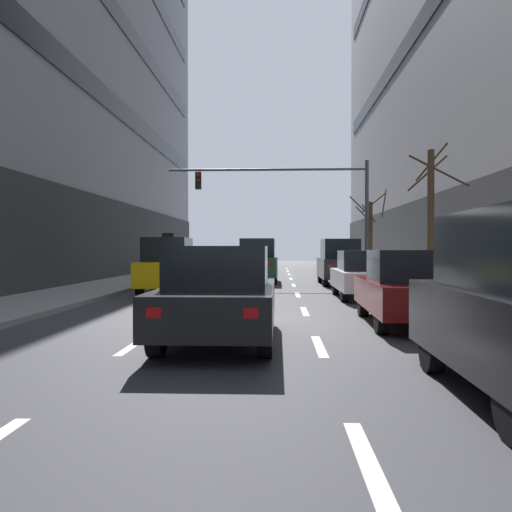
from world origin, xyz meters
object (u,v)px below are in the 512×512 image
at_px(car_parked_1, 408,288).
at_px(car_driving_0, 220,295).
at_px(street_tree_1, 431,217).
at_px(traffic_signal_0, 302,195).
at_px(car_driving_2, 258,261).
at_px(car_parked_3, 340,262).
at_px(street_tree_0, 370,235).
at_px(taxi_driving_1, 168,266).
at_px(car_parked_2, 363,275).

bearing_deg(car_parked_1, car_driving_0, -149.34).
xyz_separation_m(car_driving_0, street_tree_1, (6.20, 8.86, 1.90)).
xyz_separation_m(traffic_signal_0, street_tree_1, (4.04, -7.70, -1.51)).
distance_m(car_driving_0, traffic_signal_0, 17.04).
bearing_deg(traffic_signal_0, street_tree_1, -62.33).
bearing_deg(car_driving_2, traffic_signal_0, 6.63).
height_order(car_driving_0, car_parked_3, car_parked_3).
distance_m(car_parked_1, street_tree_0, 18.60).
relative_size(car_driving_2, car_parked_1, 1.01).
distance_m(taxi_driving_1, street_tree_0, 14.03).
bearing_deg(car_driving_2, taxi_driving_1, -117.27).
bearing_deg(car_parked_1, car_parked_3, 89.99).
bearing_deg(car_driving_0, street_tree_1, 54.99).
bearing_deg(street_tree_0, car_parked_1, -97.22).
distance_m(car_driving_2, car_parked_3, 3.95).
height_order(car_driving_2, car_parked_3, car_driving_2).
bearing_deg(street_tree_0, street_tree_1, -89.97).
relative_size(car_parked_1, car_parked_2, 1.03).
bearing_deg(car_parked_3, street_tree_0, 66.79).
relative_size(taxi_driving_1, street_tree_1, 0.84).
xyz_separation_m(car_parked_2, street_tree_0, (2.33, 12.24, 1.66)).
bearing_deg(traffic_signal_0, car_parked_3, -37.56).
height_order(car_driving_0, car_parked_1, car_driving_0).
height_order(car_driving_0, street_tree_1, street_tree_1).
height_order(car_parked_3, street_tree_1, street_tree_1).
relative_size(taxi_driving_1, traffic_signal_0, 0.45).
relative_size(car_parked_3, street_tree_0, 0.91).
relative_size(car_driving_0, street_tree_1, 0.88).
height_order(car_driving_0, street_tree_0, street_tree_0).
height_order(car_parked_1, street_tree_0, street_tree_0).
height_order(car_driving_0, car_driving_2, car_driving_2).
relative_size(car_parked_3, traffic_signal_0, 0.44).
bearing_deg(car_driving_0, car_parked_3, 75.76).
height_order(taxi_driving_1, car_driving_2, taxi_driving_1).
bearing_deg(street_tree_1, car_driving_0, -125.01).
xyz_separation_m(car_driving_2, car_parked_2, (3.80, -7.87, -0.28)).
bearing_deg(street_tree_0, car_driving_0, -106.69).
bearing_deg(taxi_driving_1, car_parked_3, 35.84).
bearing_deg(car_parked_3, street_tree_1, -69.94).
relative_size(car_parked_1, street_tree_0, 0.93).
height_order(car_driving_2, car_parked_2, car_driving_2).
distance_m(car_parked_1, car_parked_3, 12.95).
xyz_separation_m(traffic_signal_0, street_tree_0, (4.03, 4.12, -1.80)).
bearing_deg(taxi_driving_1, street_tree_1, -8.46).
bearing_deg(car_driving_0, car_driving_2, 89.77).
bearing_deg(taxi_driving_1, car_parked_2, -14.53).
relative_size(car_driving_0, car_parked_3, 1.05).
relative_size(traffic_signal_0, street_tree_0, 2.05).
height_order(car_driving_2, street_tree_0, street_tree_0).
bearing_deg(car_parked_2, street_tree_1, 10.15).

